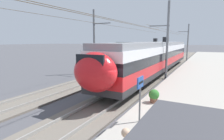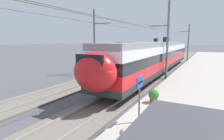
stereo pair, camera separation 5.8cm
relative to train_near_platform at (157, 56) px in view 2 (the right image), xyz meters
name	(u,v)px [view 2 (the right image)]	position (x,y,z in m)	size (l,w,h in m)	color
ground_plane	(115,110)	(-12.87, -0.87, -2.23)	(400.00, 400.00, 0.00)	#4C4C51
platform_slab	(219,127)	(-12.87, -6.18, -2.06)	(120.00, 8.43, 0.33)	#A39E93
track_near	(102,106)	(-12.87, 0.00, -2.16)	(120.00, 3.00, 0.28)	#6B6359
track_far	(46,95)	(-12.87, 4.80, -2.16)	(120.00, 3.00, 0.28)	#6B6359
train_near_platform	(157,56)	(0.00, 0.00, 0.00)	(28.75, 2.90, 4.27)	#2D2D30
train_far_track	(150,50)	(13.01, 4.80, 0.00)	(26.68, 2.85, 4.27)	#2D2D30
catenary_mast_mid	(166,40)	(-2.94, -1.62, 1.85)	(43.00, 2.04, 7.89)	slate
catenary_mast_east	(188,42)	(16.92, -1.61, 1.59)	(43.00, 2.04, 7.23)	slate
catenary_mast_far_side	(95,41)	(-3.19, 6.75, 1.82)	(43.00, 2.41, 7.69)	slate
platform_sign	(140,89)	(-14.43, -2.91, -0.36)	(0.70, 0.08, 2.10)	#59595B
potted_plant_by_shelter	(154,95)	(-11.48, -2.78, -1.45)	(0.63, 0.63, 0.80)	brown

